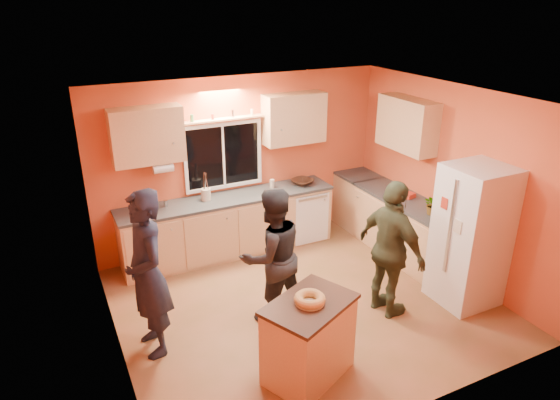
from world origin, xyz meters
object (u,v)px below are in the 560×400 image
island (309,339)px  person_left (147,274)px  refrigerator (471,236)px  person_center (272,256)px  person_right (391,250)px

island → person_left: bearing=114.9°
person_left → island: bearing=44.4°
refrigerator → island: 2.54m
person_left → person_center: bearing=83.1°
person_right → island: bearing=104.2°
refrigerator → person_right: size_ratio=1.05×
refrigerator → person_center: bearing=162.7°
island → person_left: person_left is taller
island → person_center: bearing=59.9°
person_center → person_right: (1.31, -0.54, 0.03)m
person_center → island: bearing=79.7°
refrigerator → person_center: (-2.37, 0.74, -0.07)m
person_left → person_right: bearing=72.9°
person_right → person_center: bearing=60.8°
person_left → person_center: person_left is taller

